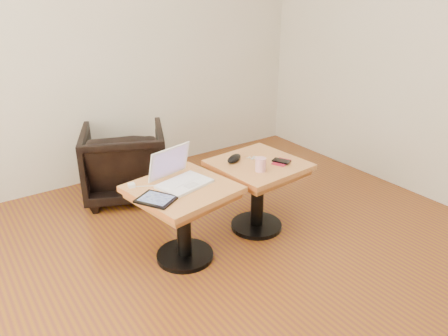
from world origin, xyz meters
TOP-DOWN VIEW (x-y plane):
  - room_shell at (0.00, 0.00)m, footprint 4.52×4.52m
  - side_table_left at (0.00, 0.62)m, footprint 0.70×0.70m
  - side_table_right at (0.67, 0.65)m, footprint 0.66×0.66m
  - laptop at (0.02, 0.67)m, footprint 0.39×0.36m
  - tablet at (-0.23, 0.54)m, footprint 0.27×0.28m
  - charging_adapter at (-0.27, 0.80)m, footprint 0.05×0.05m
  - glasses_case at (0.53, 0.77)m, footprint 0.18×0.14m
  - striped_cup at (0.58, 0.52)m, footprint 0.10×0.10m
  - earbuds_tangle at (0.68, 0.73)m, footprint 0.07×0.06m
  - phone_on_sleeve at (0.81, 0.56)m, footprint 0.17×0.15m
  - armchair at (0.06, 1.75)m, footprint 0.91×0.92m

SIDE VIEW (x-z plane):
  - armchair at x=0.06m, z-range 0.00..0.64m
  - side_table_left at x=0.00m, z-range 0.14..0.69m
  - side_table_right at x=0.67m, z-range 0.14..0.69m
  - earbuds_tangle at x=0.68m, z-range 0.55..0.57m
  - phone_on_sleeve at x=0.81m, z-range 0.55..0.57m
  - tablet at x=-0.23m, z-range 0.55..0.57m
  - charging_adapter at x=-0.27m, z-range 0.55..0.58m
  - glasses_case at x=0.53m, z-range 0.55..0.60m
  - laptop at x=0.02m, z-range 0.48..0.72m
  - striped_cup at x=0.58m, z-range 0.55..0.65m
  - room_shell at x=0.00m, z-range 0.00..2.71m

